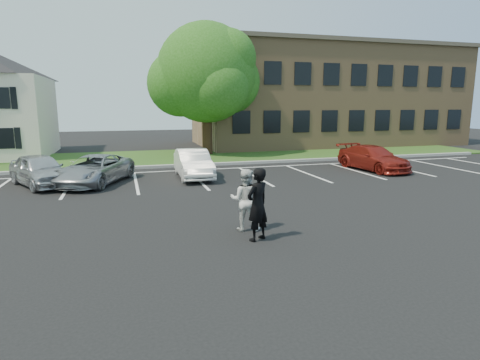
% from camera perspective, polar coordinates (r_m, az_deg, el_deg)
% --- Properties ---
extents(ground_plane, '(90.00, 90.00, 0.00)m').
position_cam_1_polar(ground_plane, '(11.28, 1.45, -7.17)').
color(ground_plane, black).
rests_on(ground_plane, ground).
extents(curb, '(40.00, 0.30, 0.15)m').
position_cam_1_polar(curb, '(22.71, -7.86, 2.08)').
color(curb, gray).
rests_on(curb, ground).
extents(grass_strip, '(44.00, 8.00, 0.08)m').
position_cam_1_polar(grass_strip, '(26.64, -9.16, 3.24)').
color(grass_strip, '#264F16').
rests_on(grass_strip, ground).
extents(stall_lines, '(34.00, 5.36, 0.01)m').
position_cam_1_polar(stall_lines, '(20.03, -2.58, 0.80)').
color(stall_lines, white).
rests_on(stall_lines, ground).
extents(office_building, '(22.40, 10.40, 8.30)m').
position_cam_1_polar(office_building, '(36.56, 12.10, 11.63)').
color(office_building, '#A17C54').
rests_on(office_building, ground).
extents(tree, '(7.80, 7.20, 8.80)m').
position_cam_1_polar(tree, '(27.89, -4.67, 14.61)').
color(tree, black).
rests_on(tree, ground).
extents(man_black_suit, '(0.83, 0.74, 1.90)m').
position_cam_1_polar(man_black_suit, '(10.25, 2.50, -3.50)').
color(man_black_suit, black).
rests_on(man_black_suit, ground).
extents(man_white_shirt, '(1.03, 0.94, 1.73)m').
position_cam_1_polar(man_white_shirt, '(11.08, 0.75, -2.84)').
color(man_white_shirt, silver).
rests_on(man_white_shirt, ground).
extents(car_silver_west, '(3.34, 4.32, 1.37)m').
position_cam_1_polar(car_silver_west, '(19.17, -26.58, 1.28)').
color(car_silver_west, '#BCBDC2').
rests_on(car_silver_west, ground).
extents(car_silver_minivan, '(3.79, 4.99, 1.26)m').
position_cam_1_polar(car_silver_minivan, '(18.71, -20.04, 1.38)').
color(car_silver_minivan, '#A0A2A7').
rests_on(car_silver_minivan, ground).
extents(car_white_sedan, '(1.47, 4.09, 1.34)m').
position_cam_1_polar(car_white_sedan, '(19.21, -6.67, 2.32)').
color(car_white_sedan, white).
rests_on(car_white_sedan, ground).
extents(car_red_compact, '(2.38, 4.63, 1.28)m').
position_cam_1_polar(car_red_compact, '(22.45, 18.39, 2.99)').
color(car_red_compact, maroon).
rests_on(car_red_compact, ground).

